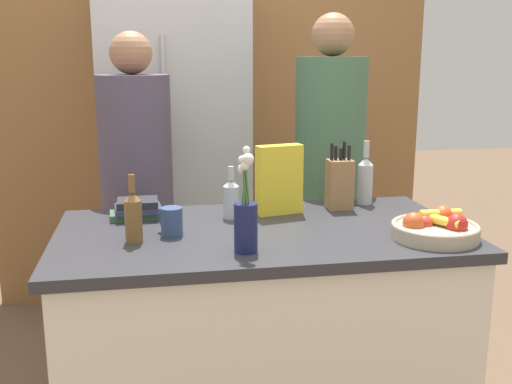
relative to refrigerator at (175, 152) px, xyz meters
The scene contains 14 objects.
kitchen_island 1.45m from the refrigerator, 78.94° to the right, with size 1.51×0.82×0.90m.
back_wall_wood 0.54m from the refrigerator, 54.43° to the left, with size 2.71×0.12×2.60m.
refrigerator is the anchor object (origin of this frame).
fruit_bowl 1.76m from the refrigerator, 61.08° to the right, with size 0.31×0.31×0.11m.
knife_block 1.24m from the refrigerator, 59.01° to the right, with size 0.10×0.09×0.29m.
flower_vase 1.57m from the refrigerator, 84.08° to the right, with size 0.08×0.08×0.35m.
cereal_box 1.17m from the refrigerator, 71.40° to the right, with size 0.20×0.10×0.28m.
coffee_mug 1.34m from the refrigerator, 93.17° to the right, with size 0.09×0.11×0.10m.
book_stack 1.10m from the refrigerator, 100.46° to the right, with size 0.21×0.16×0.08m.
bottle_oil 1.27m from the refrigerator, 52.31° to the right, with size 0.07×0.07×0.28m.
bottle_vinegar 1.15m from the refrigerator, 81.52° to the right, with size 0.06×0.06×0.21m.
bottle_wine 1.41m from the refrigerator, 98.33° to the right, with size 0.06×0.06×0.24m.
person_at_sink 0.67m from the refrigerator, 108.20° to the right, with size 0.34×0.34×1.65m.
person_in_blue 0.96m from the refrigerator, 40.58° to the right, with size 0.35×0.35×1.73m.
Camera 1 is at (-0.39, -2.11, 1.54)m, focal length 42.00 mm.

